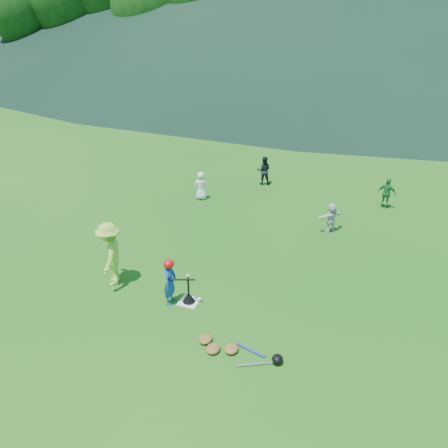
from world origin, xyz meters
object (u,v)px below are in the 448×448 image
at_px(home_plate, 189,302).
at_px(fielder_d, 331,218).
at_px(fielder_a, 201,186).
at_px(fielder_c, 387,193).
at_px(adult_coach, 110,254).
at_px(equipment_pile, 231,349).
at_px(batter_child, 170,282).
at_px(fielder_b, 264,170).
at_px(batting_tee, 189,298).

bearing_deg(home_plate, fielder_d, 61.10).
height_order(fielder_a, fielder_c, fielder_c).
relative_size(adult_coach, fielder_c, 1.55).
bearing_deg(adult_coach, equipment_pile, 48.27).
distance_m(batter_child, adult_coach, 1.77).
xyz_separation_m(fielder_b, fielder_d, (3.01, -3.32, -0.09)).
bearing_deg(adult_coach, batter_child, 60.44).
bearing_deg(home_plate, adult_coach, 176.45).
xyz_separation_m(fielder_a, fielder_b, (1.75, 2.24, 0.05)).
distance_m(home_plate, fielder_d, 5.56).
bearing_deg(fielder_c, batting_tee, 76.16).
bearing_deg(fielder_b, adult_coach, 61.09).
distance_m(fielder_b, equipment_pile, 9.60).
bearing_deg(fielder_d, batting_tee, 16.66).
relative_size(home_plate, fielder_a, 0.44).
bearing_deg(equipment_pile, fielder_b, 100.85).
height_order(home_plate, equipment_pile, equipment_pile).
height_order(home_plate, fielder_c, fielder_c).
height_order(adult_coach, fielder_c, adult_coach).
distance_m(home_plate, batter_child, 0.70).
distance_m(fielder_a, batting_tee, 6.30).
xyz_separation_m(home_plate, fielder_c, (4.26, 7.32, 0.53)).
bearing_deg(fielder_d, adult_coach, 0.05).
bearing_deg(fielder_b, equipment_pile, 84.49).
height_order(fielder_c, batting_tee, fielder_c).
bearing_deg(equipment_pile, home_plate, 139.67).
distance_m(home_plate, equipment_pile, 1.93).
bearing_deg(home_plate, fielder_c, 59.84).
bearing_deg(fielder_a, fielder_c, 176.06).
bearing_deg(home_plate, fielder_b, 92.35).
relative_size(adult_coach, fielder_b, 1.47).
height_order(fielder_a, fielder_b, fielder_b).
bearing_deg(fielder_a, batter_child, 89.20).
bearing_deg(batter_child, adult_coach, 78.84).
relative_size(fielder_c, fielder_d, 1.14).
distance_m(fielder_d, equipment_pile, 6.23).
relative_size(adult_coach, fielder_a, 1.61).
height_order(fielder_a, fielder_d, fielder_a).
height_order(fielder_a, batting_tee, fielder_a).
relative_size(home_plate, batting_tee, 0.66).
bearing_deg(batting_tee, fielder_a, 109.36).
xyz_separation_m(home_plate, fielder_b, (-0.34, 8.17, 0.55)).
height_order(fielder_b, batting_tee, fielder_b).
height_order(batting_tee, equipment_pile, batting_tee).
bearing_deg(fielder_c, fielder_d, 73.79).
distance_m(fielder_a, equipment_pile, 8.02).
xyz_separation_m(home_plate, adult_coach, (-2.12, 0.13, 0.82)).
bearing_deg(fielder_c, fielder_a, 28.72).
distance_m(batter_child, fielder_a, 6.30).
xyz_separation_m(batter_child, fielder_c, (4.65, 7.46, -0.03)).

